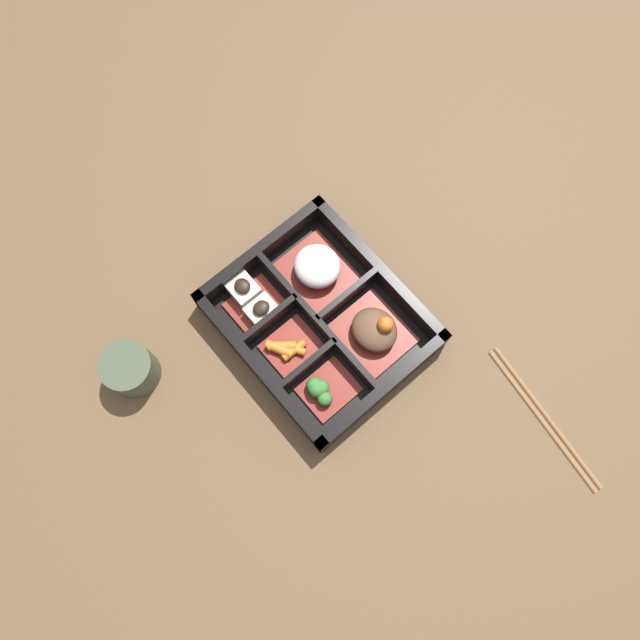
# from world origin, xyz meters

# --- Properties ---
(ground_plane) EXTENTS (3.00, 3.00, 0.00)m
(ground_plane) POSITION_xyz_m (0.00, 0.00, 0.00)
(ground_plane) COLOR brown
(bento_base) EXTENTS (0.27, 0.23, 0.01)m
(bento_base) POSITION_xyz_m (0.00, 0.00, 0.01)
(bento_base) COLOR black
(bento_base) RESTS_ON ground_plane
(bento_rim) EXTENTS (0.27, 0.23, 0.05)m
(bento_rim) POSITION_xyz_m (-0.00, -0.00, 0.02)
(bento_rim) COLOR black
(bento_rim) RESTS_ON ground_plane
(bowl_rice) EXTENTS (0.10, 0.08, 0.04)m
(bowl_rice) POSITION_xyz_m (-0.06, 0.05, 0.03)
(bowl_rice) COLOR maroon
(bowl_rice) RESTS_ON bento_base
(bowl_stew) EXTENTS (0.10, 0.08, 0.05)m
(bowl_stew) POSITION_xyz_m (0.06, 0.05, 0.03)
(bowl_stew) COLOR maroon
(bowl_stew) RESTS_ON bento_base
(bowl_tofu) EXTENTS (0.08, 0.07, 0.04)m
(bowl_tofu) POSITION_xyz_m (-0.08, -0.05, 0.02)
(bowl_tofu) COLOR maroon
(bowl_tofu) RESTS_ON bento_base
(bowl_carrots) EXTENTS (0.06, 0.07, 0.02)m
(bowl_carrots) POSITION_xyz_m (-0.00, -0.06, 0.02)
(bowl_carrots) COLOR maroon
(bowl_carrots) RESTS_ON bento_base
(bowl_greens) EXTENTS (0.06, 0.07, 0.03)m
(bowl_greens) POSITION_xyz_m (0.07, -0.06, 0.02)
(bowl_greens) COLOR maroon
(bowl_greens) RESTS_ON bento_base
(tea_cup) EXTENTS (0.07, 0.07, 0.06)m
(tea_cup) POSITION_xyz_m (-0.11, -0.23, 0.03)
(tea_cup) COLOR #424C38
(tea_cup) RESTS_ON ground_plane
(chopsticks) EXTENTS (0.22, 0.04, 0.01)m
(chopsticks) POSITION_xyz_m (0.29, 0.14, 0.00)
(chopsticks) COLOR brown
(chopsticks) RESTS_ON ground_plane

